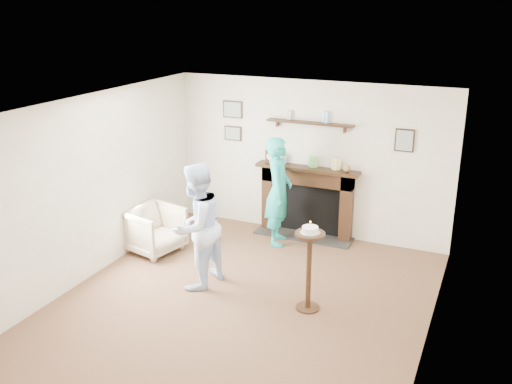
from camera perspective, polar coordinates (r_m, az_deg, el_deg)
ground at (r=7.43m, az=-1.16°, el=-10.82°), size 5.00×5.00×0.00m
room_shell at (r=7.38m, az=0.99°, el=2.68°), size 4.54×5.02×2.52m
armchair at (r=8.93m, az=-10.04°, el=-5.81°), size 0.92×0.90×0.70m
man at (r=7.85m, az=-5.77°, el=-9.18°), size 0.78×0.93×1.70m
woman at (r=9.09m, az=2.19°, el=-5.04°), size 0.56×0.71×1.71m
pedestal_table at (r=6.96m, az=5.35°, el=-6.37°), size 0.37×0.37×1.17m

